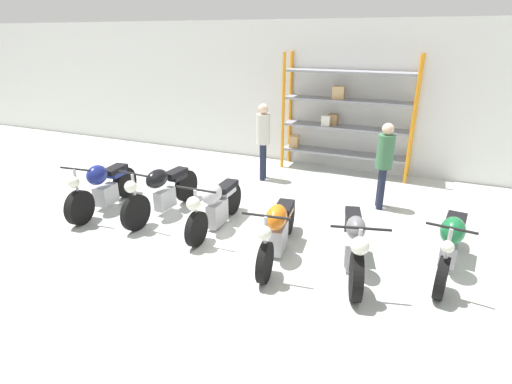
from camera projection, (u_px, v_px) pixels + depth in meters
ground_plane at (247, 238)px, 6.84m from camera, size 30.00×30.00×0.00m
back_wall at (323, 96)px, 10.08m from camera, size 30.00×0.08×3.60m
shelving_rack at (343, 114)px, 9.67m from camera, size 3.14×0.63×2.86m
motorcycle_blue at (103, 187)px, 7.80m from camera, size 0.62×2.04×1.06m
motorcycle_black at (162, 190)px, 7.55m from camera, size 0.64×2.15×1.05m
motorcycle_silver at (215, 205)px, 7.01m from camera, size 0.71×1.97×0.99m
motorcycle_orange at (278, 229)px, 6.14m from camera, size 0.68×2.11×1.00m
motorcycle_grey at (354, 243)px, 5.74m from camera, size 0.85×2.02×1.02m
motorcycle_green at (451, 242)px, 5.75m from camera, size 0.60×2.10×1.01m
person_browsing at (384, 159)px, 7.68m from camera, size 0.38×0.38×1.71m
person_near_rack at (263, 135)px, 9.24m from camera, size 0.39×0.39×1.80m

